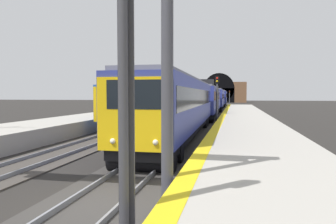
% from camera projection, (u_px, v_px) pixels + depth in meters
% --- Properties ---
extents(ground_plane, '(320.00, 320.00, 0.00)m').
position_uv_depth(ground_plane, '(98.00, 205.00, 8.50)').
color(ground_plane, '#282623').
extents(platform_right, '(112.00, 4.47, 1.04)m').
position_uv_depth(platform_right, '(273.00, 197.00, 7.55)').
color(platform_right, '#ADA89E').
rests_on(platform_right, ground_plane).
extents(platform_right_edge_strip, '(112.00, 0.50, 0.01)m').
position_uv_depth(platform_right_edge_strip, '(190.00, 171.00, 7.93)').
color(platform_right_edge_strip, yellow).
rests_on(platform_right_edge_strip, platform_right).
extents(track_main_line, '(160.00, 3.14, 0.21)m').
position_uv_depth(track_main_line, '(98.00, 204.00, 8.50)').
color(track_main_line, '#383533').
rests_on(track_main_line, ground_plane).
extents(train_main_approaching, '(81.56, 3.10, 4.91)m').
position_uv_depth(train_main_approaching, '(212.00, 99.00, 50.76)').
color(train_main_approaching, navy).
rests_on(train_main_approaching, ground_plane).
extents(train_adjacent_platform, '(37.16, 3.06, 4.78)m').
position_uv_depth(train_adjacent_platform, '(167.00, 100.00, 40.46)').
color(train_adjacent_platform, '#264C99').
rests_on(train_adjacent_platform, ground_plane).
extents(railway_signal_near, '(0.39, 0.38, 5.81)m').
position_uv_depth(railway_signal_near, '(123.00, 62.00, 5.14)').
color(railway_signal_near, '#38383D').
rests_on(railway_signal_near, ground_plane).
extents(railway_signal_mid, '(0.39, 0.38, 4.79)m').
position_uv_depth(railway_signal_mid, '(217.00, 96.00, 31.86)').
color(railway_signal_mid, '#4C4C54').
rests_on(railway_signal_mid, ground_plane).
extents(railway_signal_far, '(0.39, 0.38, 4.32)m').
position_uv_depth(railway_signal_far, '(230.00, 96.00, 102.11)').
color(railway_signal_far, '#4C4C54').
rests_on(railway_signal_far, ground_plane).
extents(tunnel_portal, '(2.96, 20.30, 11.37)m').
position_uv_depth(tunnel_portal, '(219.00, 92.00, 121.36)').
color(tunnel_portal, brown).
rests_on(tunnel_portal, ground_plane).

